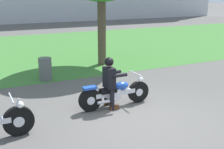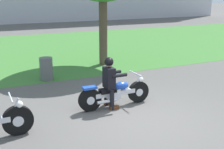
# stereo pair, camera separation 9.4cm
# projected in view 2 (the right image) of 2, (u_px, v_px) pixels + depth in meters

# --- Properties ---
(ground) EXTENTS (120.00, 120.00, 0.00)m
(ground) POSITION_uv_depth(u_px,v_px,m) (144.00, 119.00, 6.95)
(ground) COLOR #565451
(grass_verge) EXTENTS (60.00, 12.00, 0.01)m
(grass_verge) POSITION_uv_depth(u_px,v_px,m) (51.00, 49.00, 15.60)
(grass_verge) COLOR #3D7533
(grass_verge) RESTS_ON ground
(motorcycle_lead) EXTENTS (2.07, 0.66, 0.86)m
(motorcycle_lead) POSITION_uv_depth(u_px,v_px,m) (115.00, 93.00, 7.64)
(motorcycle_lead) COLOR black
(motorcycle_lead) RESTS_ON ground
(rider_lead) EXTENTS (0.55, 0.48, 1.39)m
(rider_lead) POSITION_uv_depth(u_px,v_px,m) (110.00, 79.00, 7.45)
(rider_lead) COLOR black
(rider_lead) RESTS_ON ground
(trash_can) EXTENTS (0.45, 0.45, 0.81)m
(trash_can) POSITION_uv_depth(u_px,v_px,m) (46.00, 69.00, 9.98)
(trash_can) COLOR #595E5B
(trash_can) RESTS_ON ground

